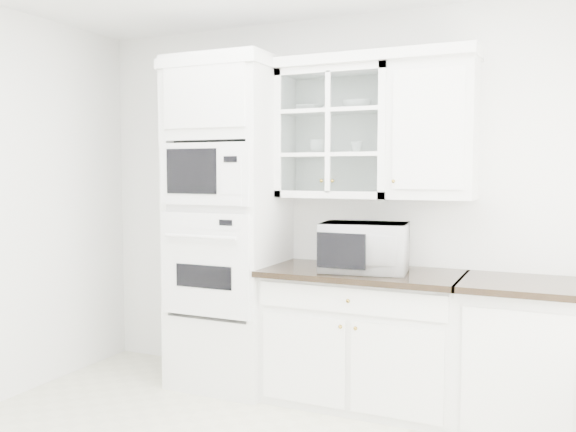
% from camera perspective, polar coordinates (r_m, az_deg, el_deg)
% --- Properties ---
extents(room_shell, '(4.00, 3.50, 2.70)m').
position_cam_1_polar(room_shell, '(3.27, -2.90, 7.63)').
color(room_shell, white).
rests_on(room_shell, ground).
extents(oven_column, '(0.76, 0.68, 2.40)m').
position_cam_1_polar(oven_column, '(4.51, -5.62, -0.72)').
color(oven_column, white).
rests_on(oven_column, ground).
extents(base_cabinet_run, '(1.32, 0.67, 0.92)m').
position_cam_1_polar(base_cabinet_run, '(4.25, 7.02, -11.12)').
color(base_cabinet_run, white).
rests_on(base_cabinet_run, ground).
extents(extra_base_cabinet, '(0.72, 0.67, 0.92)m').
position_cam_1_polar(extra_base_cabinet, '(4.08, 20.85, -12.01)').
color(extra_base_cabinet, white).
rests_on(extra_base_cabinet, ground).
extents(upper_cabinet_glass, '(0.80, 0.33, 0.90)m').
position_cam_1_polar(upper_cabinet_glass, '(4.32, 4.54, 7.71)').
color(upper_cabinet_glass, white).
rests_on(upper_cabinet_glass, room_shell).
extents(upper_cabinet_solid, '(0.55, 0.33, 0.90)m').
position_cam_1_polar(upper_cabinet_solid, '(4.14, 13.44, 7.77)').
color(upper_cabinet_solid, white).
rests_on(upper_cabinet_solid, room_shell).
extents(crown_molding, '(2.14, 0.38, 0.07)m').
position_cam_1_polar(crown_molding, '(4.39, 3.13, 14.04)').
color(crown_molding, white).
rests_on(crown_molding, room_shell).
extents(countertop_microwave, '(0.62, 0.54, 0.32)m').
position_cam_1_polar(countertop_microwave, '(4.09, 7.20, -2.88)').
color(countertop_microwave, white).
rests_on(countertop_microwave, base_cabinet_run).
extents(bowl_a, '(0.19, 0.19, 0.05)m').
position_cam_1_polar(bowl_a, '(4.40, 2.02, 10.04)').
color(bowl_a, white).
rests_on(bowl_a, upper_cabinet_glass).
extents(bowl_b, '(0.25, 0.25, 0.06)m').
position_cam_1_polar(bowl_b, '(4.30, 6.48, 10.28)').
color(bowl_b, white).
rests_on(bowl_b, upper_cabinet_glass).
extents(cup_a, '(0.16, 0.16, 0.10)m').
position_cam_1_polar(cup_a, '(4.38, 2.89, 6.50)').
color(cup_a, white).
rests_on(cup_a, upper_cabinet_glass).
extents(cup_b, '(0.10, 0.10, 0.08)m').
position_cam_1_polar(cup_b, '(4.25, 6.44, 6.41)').
color(cup_b, white).
rests_on(cup_b, upper_cabinet_glass).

